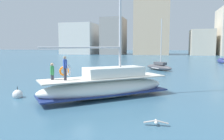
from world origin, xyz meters
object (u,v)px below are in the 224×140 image
object	(u,v)px
main_sailboat	(106,85)
moored_sloop_far	(159,67)
mooring_buoy	(18,95)
seagull	(156,122)

from	to	relation	value
main_sailboat	moored_sloop_far	bearing A→B (deg)	81.42
moored_sloop_far	main_sailboat	bearing A→B (deg)	-98.58
moored_sloop_far	mooring_buoy	xyz separation A→B (m)	(-9.15, -21.23, -0.36)
mooring_buoy	main_sailboat	bearing A→B (deg)	14.22
moored_sloop_far	mooring_buoy	world-z (taller)	moored_sloop_far
main_sailboat	mooring_buoy	distance (m)	6.42
main_sailboat	mooring_buoy	xyz separation A→B (m)	(-6.18, -1.57, -0.69)
main_sailboat	seagull	distance (m)	6.23
main_sailboat	seagull	world-z (taller)	main_sailboat
main_sailboat	moored_sloop_far	distance (m)	19.89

